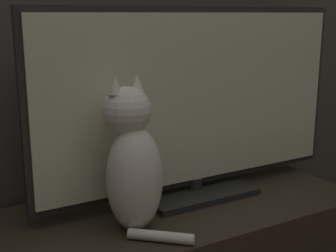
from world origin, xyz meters
TOP-DOWN VIEW (x-y plane):
  - tv at (0.24, 0.99)m, footprint 1.06×0.22m
  - cat at (-0.04, 0.86)m, footprint 0.19×0.27m

SIDE VIEW (x-z plane):
  - cat at x=-0.04m, z-range 0.45..0.87m
  - tv at x=0.24m, z-range 0.47..1.06m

